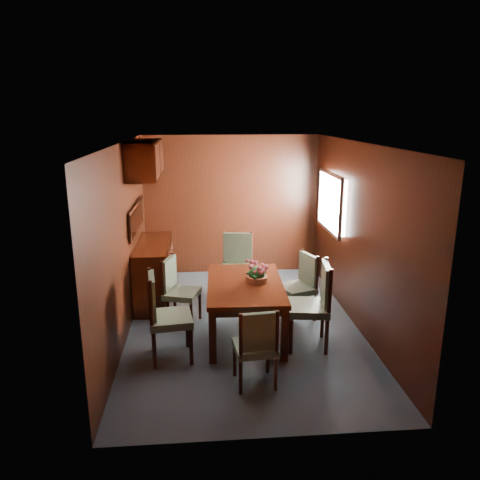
{
  "coord_description": "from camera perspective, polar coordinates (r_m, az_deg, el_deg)",
  "views": [
    {
      "loc": [
        -0.54,
        -5.71,
        2.75
      ],
      "look_at": [
        0.0,
        0.51,
        1.05
      ],
      "focal_mm": 35.0,
      "sensor_mm": 36.0,
      "label": 1
    }
  ],
  "objects": [
    {
      "name": "chair_head",
      "position": [
        4.86,
        2.01,
        -12.49
      ],
      "size": [
        0.46,
        0.44,
        0.89
      ],
      "rotation": [
        0.0,
        0.0,
        0.1
      ],
      "color": "black",
      "rests_on": "ground"
    },
    {
      "name": "chair_right_far",
      "position": [
        6.48,
        7.49,
        -5.13
      ],
      "size": [
        0.54,
        0.55,
        0.92
      ],
      "rotation": [
        0.0,
        0.0,
        1.91
      ],
      "color": "black",
      "rests_on": "ground"
    },
    {
      "name": "room_shell",
      "position": [
        6.16,
        -0.82,
        4.75
      ],
      "size": [
        3.06,
        4.52,
        2.41
      ],
      "color": "black",
      "rests_on": "ground"
    },
    {
      "name": "ground",
      "position": [
        6.36,
        0.4,
        -10.39
      ],
      "size": [
        4.5,
        4.5,
        0.0
      ],
      "primitive_type": "plane",
      "color": "#354048",
      "rests_on": "ground"
    },
    {
      "name": "chair_left_near",
      "position": [
        5.42,
        -9.33,
        -8.63
      ],
      "size": [
        0.53,
        0.55,
        1.04
      ],
      "rotation": [
        0.0,
        0.0,
        -1.45
      ],
      "color": "black",
      "rests_on": "ground"
    },
    {
      "name": "chair_foot",
      "position": [
        7.11,
        -0.34,
        -2.71
      ],
      "size": [
        0.55,
        0.53,
        1.01
      ],
      "rotation": [
        0.0,
        0.0,
        2.98
      ],
      "color": "black",
      "rests_on": "ground"
    },
    {
      "name": "flower_centerpiece",
      "position": [
        5.85,
        2.08,
        -3.87
      ],
      "size": [
        0.29,
        0.29,
        0.29
      ],
      "color": "#C4643C",
      "rests_on": "dining_table"
    },
    {
      "name": "chair_right_near",
      "position": [
        5.7,
        9.15,
        -7.28
      ],
      "size": [
        0.55,
        0.57,
        1.06
      ],
      "rotation": [
        0.0,
        0.0,
        1.42
      ],
      "color": "black",
      "rests_on": "ground"
    },
    {
      "name": "sideboard",
      "position": [
        7.13,
        -10.42,
        -3.85
      ],
      "size": [
        0.48,
        1.4,
        0.9
      ],
      "primitive_type": "cube",
      "color": "black",
      "rests_on": "ground"
    },
    {
      "name": "dining_table",
      "position": [
        5.9,
        0.63,
        -6.15
      ],
      "size": [
        0.99,
        1.53,
        0.7
      ],
      "rotation": [
        0.0,
        0.0,
        -0.04
      ],
      "color": "black",
      "rests_on": "ground"
    },
    {
      "name": "chair_left_far",
      "position": [
        6.3,
        -7.69,
        -5.71
      ],
      "size": [
        0.53,
        0.55,
        0.93
      ],
      "rotation": [
        0.0,
        0.0,
        -1.88
      ],
      "color": "black",
      "rests_on": "ground"
    }
  ]
}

